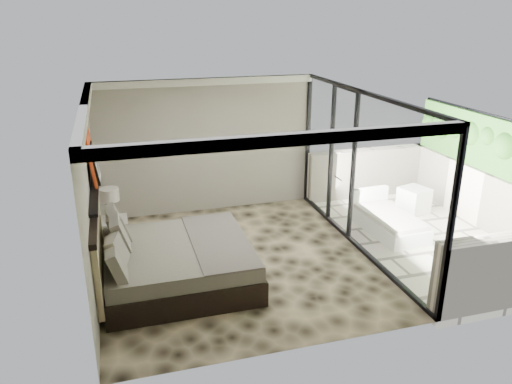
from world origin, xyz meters
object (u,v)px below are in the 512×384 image
object	(u,v)px
lounger	(387,221)
ottoman	(414,200)
table_lamp	(110,200)
nightstand	(114,233)
bed	(171,261)

from	to	relation	value
lounger	ottoman	bearing A→B (deg)	31.63
table_lamp	nightstand	bearing A→B (deg)	89.58
bed	ottoman	size ratio (longest dim) A/B	4.42
bed	nightstand	xyz separation A→B (m)	(-0.85, 1.61, -0.11)
nightstand	lounger	bearing A→B (deg)	-23.46
nightstand	table_lamp	distance (m)	0.64
table_lamp	lounger	size ratio (longest dim) A/B	0.36
lounger	nightstand	bearing A→B (deg)	168.73
bed	lounger	distance (m)	4.37
table_lamp	lounger	world-z (taller)	table_lamp
bed	ottoman	bearing A→B (deg)	16.16
bed	table_lamp	bearing A→B (deg)	118.14
bed	lounger	world-z (taller)	bed
nightstand	bed	bearing A→B (deg)	-77.15
nightstand	ottoman	size ratio (longest dim) A/B	1.00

